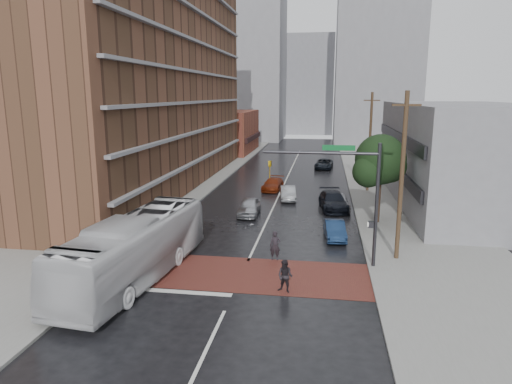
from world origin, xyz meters
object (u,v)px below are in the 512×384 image
(suv_travel, at_px, (324,164))
(car_parked_mid, at_px, (333,201))
(pedestrian_b, at_px, (285,276))
(car_travel_b, at_px, (288,193))
(pedestrian_a, at_px, (275,246))
(car_parked_far, at_px, (338,202))
(car_travel_c, at_px, (273,184))
(car_parked_near, at_px, (335,230))
(car_travel_a, at_px, (249,207))
(transit_bus, at_px, (136,248))

(suv_travel, bearing_deg, car_parked_mid, -82.20)
(pedestrian_b, bearing_deg, car_travel_b, 113.31)
(car_travel_b, bearing_deg, pedestrian_a, -95.71)
(car_parked_far, bearing_deg, pedestrian_a, -113.78)
(car_travel_c, xyz_separation_m, car_parked_near, (6.08, -15.60, -0.00))
(car_travel_a, distance_m, car_parked_near, 8.71)
(pedestrian_a, height_order, car_travel_c, pedestrian_a)
(transit_bus, bearing_deg, pedestrian_b, 2.31)
(car_travel_a, height_order, car_travel_b, car_travel_a)
(suv_travel, xyz_separation_m, car_parked_mid, (0.90, -22.22, 0.11))
(car_travel_c, distance_m, car_parked_far, 9.83)
(pedestrian_a, distance_m, car_parked_mid, 13.50)
(suv_travel, distance_m, car_parked_far, 22.26)
(car_parked_near, height_order, car_parked_mid, car_parked_mid)
(car_parked_far, bearing_deg, car_parked_mid, 173.62)
(car_travel_c, bearing_deg, car_parked_near, -62.42)
(pedestrian_b, xyz_separation_m, car_travel_b, (-1.54, 20.55, -0.20))
(transit_bus, relative_size, car_parked_mid, 2.38)
(car_parked_mid, xyz_separation_m, car_parked_far, (0.45, 0.00, -0.05))
(pedestrian_b, relative_size, car_travel_a, 0.41)
(pedestrian_b, distance_m, car_parked_near, 9.61)
(transit_bus, relative_size, car_parked_near, 3.32)
(suv_travel, height_order, car_parked_mid, car_parked_mid)
(suv_travel, xyz_separation_m, car_parked_near, (0.90, -30.48, -0.03))
(transit_bus, relative_size, pedestrian_b, 7.35)
(car_travel_c, bearing_deg, car_travel_a, -88.20)
(transit_bus, relative_size, suv_travel, 2.66)
(car_travel_a, relative_size, car_parked_mid, 0.79)
(pedestrian_a, height_order, car_parked_mid, pedestrian_a)
(car_parked_near, bearing_deg, car_travel_a, 137.21)
(car_travel_a, relative_size, car_travel_b, 1.05)
(pedestrian_a, bearing_deg, car_parked_near, 49.35)
(car_travel_a, bearing_deg, car_parked_far, 20.76)
(pedestrian_a, distance_m, suv_travel, 35.32)
(car_travel_a, xyz_separation_m, car_parked_near, (6.89, -5.33, -0.08))
(transit_bus, height_order, car_travel_a, transit_bus)
(car_travel_b, xyz_separation_m, car_parked_mid, (4.16, -3.05, 0.11))
(pedestrian_a, xyz_separation_m, car_parked_near, (3.63, 4.74, -0.27))
(car_travel_c, height_order, car_parked_near, car_travel_c)
(suv_travel, height_order, car_parked_near, suv_travel)
(car_travel_b, bearing_deg, car_travel_c, 106.49)
(car_parked_far, bearing_deg, car_travel_c, 125.28)
(car_travel_b, distance_m, car_parked_mid, 5.16)
(car_travel_b, bearing_deg, car_travel_a, -122.10)
(pedestrian_a, relative_size, car_travel_a, 0.43)
(car_parked_mid, relative_size, car_parked_far, 1.25)
(pedestrian_b, relative_size, car_parked_mid, 0.32)
(car_travel_b, distance_m, suv_travel, 19.44)
(pedestrian_b, bearing_deg, car_parked_far, 99.07)
(car_travel_c, relative_size, suv_travel, 0.91)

